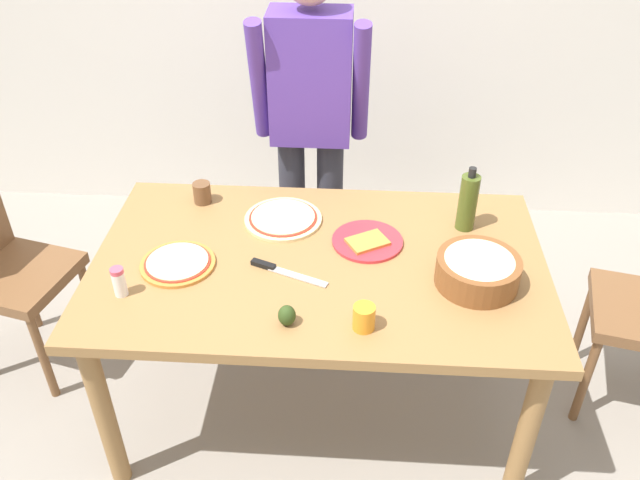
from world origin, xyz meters
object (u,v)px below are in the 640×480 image
dining_table (319,280)px  cup_small_brown (202,193)px  person_cook (311,119)px  chef_knife (279,270)px  avocado (287,315)px  pizza_cooked_on_tray (178,263)px  pizza_raw_on_board (283,218)px  cup_orange (364,317)px  plate_with_slice (367,241)px  olive_oil_bottle (468,202)px  popcorn_bowl (478,268)px  chair_wooden_left (0,260)px  salt_shaker (119,282)px

dining_table → cup_small_brown: size_ratio=18.82×
person_cook → chef_knife: bearing=-93.3°
chef_knife → avocado: (0.05, -0.26, 0.03)m
pizza_cooked_on_tray → person_cook: bearing=63.6°
pizza_raw_on_board → cup_orange: 0.65m
dining_table → plate_with_slice: bearing=33.3°
chef_knife → cup_orange: bearing=-41.6°
pizza_raw_on_board → plate_with_slice: plate_with_slice is taller
pizza_raw_on_board → cup_small_brown: size_ratio=3.49×
plate_with_slice → person_cook: bearing=111.6°
dining_table → chef_knife: chef_knife is taller
chef_knife → avocado: size_ratio=3.97×
cup_small_brown → olive_oil_bottle: bearing=-6.3°
person_cook → plate_with_slice: (0.25, -0.64, -0.17)m
person_cook → pizza_cooked_on_tray: bearing=-116.4°
dining_table → avocado: size_ratio=22.86×
pizza_raw_on_board → popcorn_bowl: bearing=-25.6°
chef_knife → plate_with_slice: bearing=31.8°
pizza_cooked_on_tray → popcorn_bowl: (1.03, -0.03, 0.05)m
dining_table → cup_orange: size_ratio=18.82×
plate_with_slice → pizza_cooked_on_tray: bearing=-165.2°
pizza_cooked_on_tray → cup_orange: (0.65, -0.27, 0.03)m
plate_with_slice → cup_orange: bearing=-91.2°
chef_knife → avocado: avocado is taller
plate_with_slice → popcorn_bowl: 0.42m
pizza_cooked_on_tray → plate_with_slice: 0.68m
dining_table → person_cook: person_cook is taller
pizza_cooked_on_tray → plate_with_slice: size_ratio=1.01×
chair_wooden_left → plate_with_slice: size_ratio=3.65×
avocado → salt_shaker: bearing=169.3°
person_cook → cup_orange: bearing=-77.3°
chair_wooden_left → popcorn_bowl: chair_wooden_left is taller
person_cook → cup_small_brown: (-0.40, -0.41, -0.14)m
olive_oil_bottle → avocado: bearing=-137.1°
cup_orange → salt_shaker: salt_shaker is taller
popcorn_bowl → avocado: (-0.61, -0.24, -0.03)m
cup_small_brown → chef_knife: 0.55m
chair_wooden_left → salt_shaker: 0.85m
plate_with_slice → chair_wooden_left: bearing=176.8°
dining_table → popcorn_bowl: 0.57m
dining_table → pizza_cooked_on_tray: bearing=-172.7°
pizza_raw_on_board → chef_knife: 0.31m
olive_oil_bottle → chair_wooden_left: bearing=-178.7°
person_cook → pizza_cooked_on_tray: 0.93m
pizza_cooked_on_tray → olive_oil_bottle: (1.03, 0.30, 0.10)m
person_cook → popcorn_bowl: bearing=-53.8°
person_cook → avocado: bearing=-89.6°
pizza_cooked_on_tray → salt_shaker: salt_shaker is taller
dining_table → cup_orange: cup_orange is taller
pizza_cooked_on_tray → plate_with_slice: (0.66, 0.17, -0.00)m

